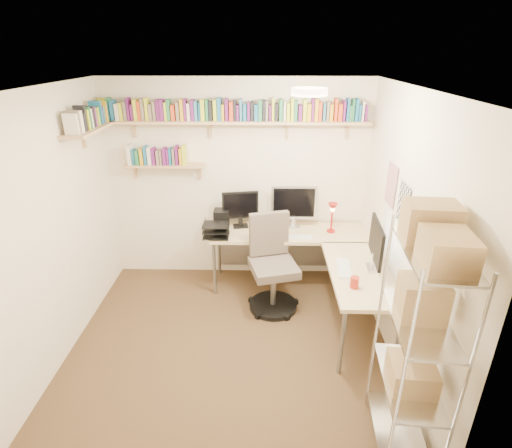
{
  "coord_description": "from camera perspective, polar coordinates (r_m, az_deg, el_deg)",
  "views": [
    {
      "loc": [
        0.33,
        -3.23,
        2.79
      ],
      "look_at": [
        0.26,
        0.55,
        1.11
      ],
      "focal_mm": 28.0,
      "sensor_mm": 36.0,
      "label": 1
    }
  ],
  "objects": [
    {
      "name": "ground",
      "position": [
        4.28,
        -3.72,
        -16.83
      ],
      "size": [
        3.2,
        3.2,
        0.0
      ],
      "primitive_type": "plane",
      "color": "#432F1D",
      "rests_on": "ground"
    },
    {
      "name": "corner_desk",
      "position": [
        4.66,
        5.53,
        -2.41
      ],
      "size": [
        1.98,
        1.89,
        1.28
      ],
      "color": "beige",
      "rests_on": "ground"
    },
    {
      "name": "wire_rack",
      "position": [
        2.81,
        22.8,
        -10.53
      ],
      "size": [
        0.44,
        0.79,
        1.92
      ],
      "rotation": [
        0.0,
        0.0,
        -0.09
      ],
      "color": "silver",
      "rests_on": "ground"
    },
    {
      "name": "office_chair",
      "position": [
        4.58,
        2.33,
        -6.6
      ],
      "size": [
        0.6,
        0.61,
        1.11
      ],
      "rotation": [
        0.0,
        0.0,
        0.26
      ],
      "color": "black",
      "rests_on": "ground"
    },
    {
      "name": "room_shell",
      "position": [
        3.48,
        -4.32,
        2.91
      ],
      "size": [
        3.24,
        3.04,
        2.52
      ],
      "color": "#F0E4C4",
      "rests_on": "ground"
    },
    {
      "name": "wall_shelves",
      "position": [
        4.65,
        -8.28,
        14.27
      ],
      "size": [
        3.12,
        1.09,
        0.8
      ],
      "color": "#DCA77C",
      "rests_on": "ground"
    }
  ]
}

